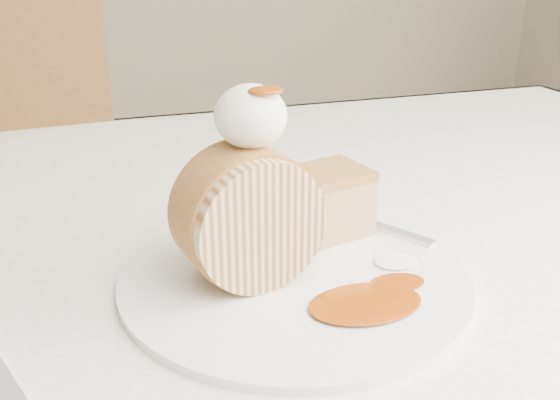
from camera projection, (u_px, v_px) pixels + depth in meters
name	position (u px, v px, depth m)	size (l,w,h in m)	color
table	(273.00, 292.00, 0.69)	(1.40, 0.90, 0.75)	beige
plate	(295.00, 276.00, 0.53)	(0.30, 0.30, 0.01)	white
roulade_slice	(249.00, 217.00, 0.50)	(0.11, 0.11, 0.06)	beige
cake_chunk	(330.00, 205.00, 0.60)	(0.07, 0.06, 0.06)	#A66C3F
whipped_cream	(251.00, 116.00, 0.48)	(0.06, 0.06, 0.05)	white
caramel_drizzle	(265.00, 82.00, 0.47)	(0.03, 0.02, 0.01)	#8A3405
caramel_pool	(365.00, 303.00, 0.48)	(0.09, 0.06, 0.00)	#8A3405
fork	(375.00, 225.00, 0.61)	(0.02, 0.18, 0.00)	silver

